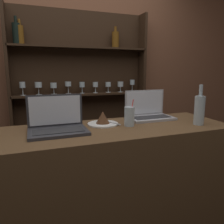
{
  "coord_description": "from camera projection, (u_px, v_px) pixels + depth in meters",
  "views": [
    {
      "loc": [
        -0.42,
        -1.04,
        1.36
      ],
      "look_at": [
        0.07,
        0.3,
        1.09
      ],
      "focal_mm": 35.0,
      "sensor_mm": 36.0,
      "label": 1
    }
  ],
  "objects": [
    {
      "name": "bar_counter",
      "position": [
        104.0,
        197.0,
        1.52
      ],
      "size": [
        1.76,
        0.55,
        0.99
      ],
      "color": "brown",
      "rests_on": "ground_plane"
    },
    {
      "name": "back_wall",
      "position": [
        71.0,
        71.0,
        2.46
      ],
      "size": [
        7.0,
        0.06,
        2.7
      ],
      "color": "brown",
      "rests_on": "ground_plane"
    },
    {
      "name": "back_shelf",
      "position": [
        81.0,
        99.0,
        2.48
      ],
      "size": [
        1.5,
        0.18,
        2.0
      ],
      "color": "#332114",
      "rests_on": "ground_plane"
    },
    {
      "name": "laptop_near",
      "position": [
        57.0,
        124.0,
        1.35
      ],
      "size": [
        0.35,
        0.24,
        0.22
      ],
      "color": "#333338",
      "rests_on": "bar_counter"
    },
    {
      "name": "laptop_far",
      "position": [
        148.0,
        112.0,
        1.72
      ],
      "size": [
        0.34,
        0.21,
        0.22
      ],
      "color": "#ADADB2",
      "rests_on": "bar_counter"
    },
    {
      "name": "cake_plate",
      "position": [
        103.0,
        120.0,
        1.52
      ],
      "size": [
        0.21,
        0.21,
        0.09
      ],
      "color": "white",
      "rests_on": "bar_counter"
    },
    {
      "name": "water_glass",
      "position": [
        129.0,
        116.0,
        1.48
      ],
      "size": [
        0.07,
        0.07,
        0.18
      ],
      "color": "silver",
      "rests_on": "bar_counter"
    },
    {
      "name": "wine_bottle_clear",
      "position": [
        199.0,
        109.0,
        1.51
      ],
      "size": [
        0.07,
        0.07,
        0.28
      ],
      "color": "#B2C1C6",
      "rests_on": "bar_counter"
    }
  ]
}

